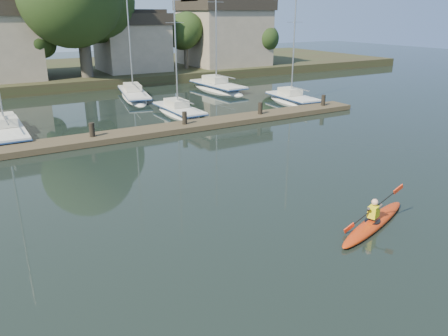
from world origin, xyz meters
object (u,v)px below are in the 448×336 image
sailboat_6 (134,99)px  sailboat_7 (218,92)px  dock (141,133)px  sailboat_3 (179,116)px  sailboat_1 (7,139)px  kayak (374,221)px  sailboat_4 (292,104)px

sailboat_6 → sailboat_7: (8.54, -0.32, -0.04)m
dock → sailboat_7: sailboat_7 is taller
dock → sailboat_3: bearing=43.6°
dock → sailboat_6: (3.99, 12.76, -0.38)m
dock → sailboat_1: (-7.28, 4.19, -0.39)m
kayak → sailboat_1: 22.51m
kayak → sailboat_3: (1.68, 20.27, -0.36)m
sailboat_7 → sailboat_6: bearing=174.8°
dock → sailboat_4: 15.43m
sailboat_3 → sailboat_4: size_ratio=1.00×
dock → sailboat_7: (12.53, 12.44, -0.42)m
sailboat_3 → sailboat_4: (10.35, -0.65, -0.01)m
dock → sailboat_6: 13.37m
dock → sailboat_1: sailboat_1 is taller
kayak → sailboat_1: (-10.21, 20.06, -0.38)m
sailboat_4 → sailboat_6: 14.20m
sailboat_3 → sailboat_6: 8.38m
kayak → sailboat_3: bearing=66.8°
sailboat_3 → sailboat_6: size_ratio=0.76×
sailboat_4 → sailboat_7: 9.02m
kayak → sailboat_1: bearing=98.5°
sailboat_3 → sailboat_4: sailboat_3 is taller
sailboat_1 → sailboat_3: bearing=0.4°
sailboat_1 → sailboat_4: bearing=-1.7°
dock → sailboat_7: size_ratio=2.39×
sailboat_3 → sailboat_6: sailboat_6 is taller
kayak → dock: bearing=82.0°
dock → sailboat_3: size_ratio=2.97×
kayak → sailboat_1: sailboat_1 is taller
sailboat_6 → sailboat_4: bearing=-28.3°
sailboat_7 → sailboat_1: bearing=-160.5°
sailboat_3 → sailboat_7: 11.29m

